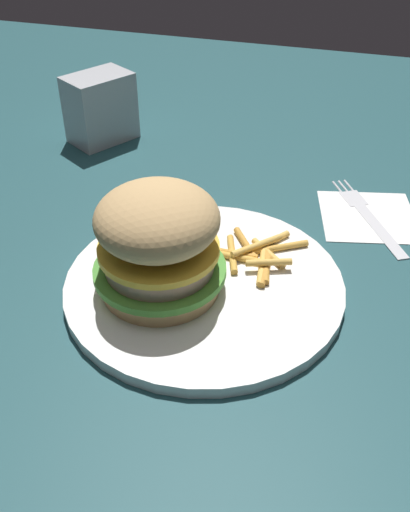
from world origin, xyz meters
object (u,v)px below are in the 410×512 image
at_px(sandwich, 158,242).
at_px(napkin_dispenser, 100,108).
at_px(fries_pile, 255,254).
at_px(fork, 368,214).
at_px(plate, 205,285).
at_px(napkin, 368,216).

bearing_deg(sandwich, napkin_dispenser, -146.60).
distance_m(fries_pile, fork, 0.17).
bearing_deg(fries_pile, napkin_dispenser, -129.99).
distance_m(fries_pile, napkin_dispenser, 0.37).
distance_m(sandwich, fries_pile, 0.12).
height_order(fries_pile, fork, fries_pile).
xyz_separation_m(sandwich, fork, (-0.21, 0.18, -0.06)).
bearing_deg(napkin_dispenser, plate, -108.94).
relative_size(fries_pile, napkin, 1.07).
bearing_deg(fork, sandwich, -41.87).
distance_m(napkin, napkin_dispenser, 0.40).
relative_size(plate, fries_pile, 2.35).
bearing_deg(sandwich, fries_pile, 133.09).
bearing_deg(fries_pile, fork, 141.23).
bearing_deg(plate, fork, 141.49).
relative_size(napkin, napkin_dispenser, 1.15).
bearing_deg(fries_pile, napkin, 140.74).
bearing_deg(sandwich, napkin, 137.82).
height_order(plate, napkin_dispenser, napkin_dispenser).
relative_size(plate, sandwich, 2.17).
xyz_separation_m(fries_pile, fork, (-0.13, 0.11, -0.01)).
xyz_separation_m(sandwich, napkin_dispenser, (-0.31, -0.20, -0.02)).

